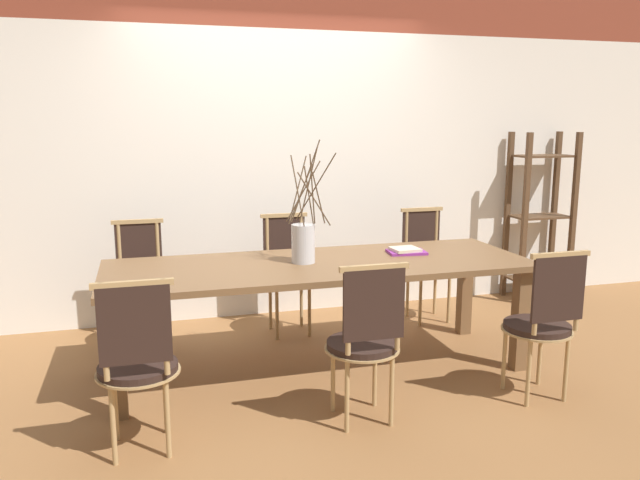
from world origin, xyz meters
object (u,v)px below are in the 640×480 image
chair_far_center (426,261)px  vase_centerpiece (304,241)px  book_stack (406,251)px  dining_table (320,275)px  shelving_rack (540,217)px  chair_near_center (543,319)px

chair_far_center → vase_centerpiece: vase_centerpiece is taller
chair_far_center → book_stack: size_ratio=3.34×
chair_far_center → book_stack: chair_far_center is taller
vase_centerpiece → book_stack: bearing=5.8°
dining_table → vase_centerpiece: (-0.10, 0.03, 0.23)m
chair_far_center → vase_centerpiece: (-1.26, -0.77, 0.38)m
chair_far_center → book_stack: (-0.50, -0.70, 0.25)m
shelving_rack → dining_table: bearing=-155.7°
dining_table → vase_centerpiece: size_ratio=3.49×
chair_far_center → shelving_rack: size_ratio=0.60×
dining_table → chair_near_center: bearing=-35.3°
dining_table → chair_near_center: chair_near_center is taller
chair_near_center → book_stack: chair_near_center is taller
book_stack → shelving_rack: (1.77, 0.99, 0.02)m
vase_centerpiece → book_stack: size_ratio=2.86×
vase_centerpiece → book_stack: vase_centerpiece is taller
chair_far_center → shelving_rack: (1.28, 0.29, 0.27)m
vase_centerpiece → shelving_rack: bearing=22.9°
dining_table → chair_far_center: size_ratio=2.99×
vase_centerpiece → shelving_rack: shelving_rack is taller
chair_near_center → vase_centerpiece: size_ratio=1.17×
vase_centerpiece → chair_near_center: bearing=-34.0°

